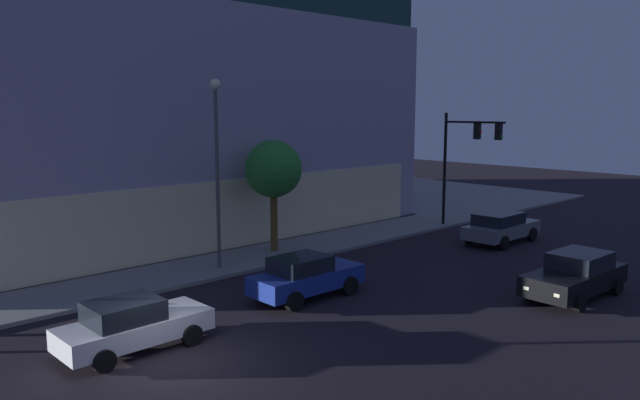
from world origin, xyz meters
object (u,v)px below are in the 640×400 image
Objects in this scene: street_lamp_sidewalk at (217,151)px; car_blue at (306,276)px; car_white at (132,325)px; traffic_light_far_corner at (466,148)px; car_black at (576,275)px; car_grey at (501,227)px; modern_building at (109,101)px; sidewalk_tree at (273,170)px.

street_lamp_sidewalk is 1.79× the size of car_blue.
car_white is 0.98× the size of car_blue.
street_lamp_sidewalk is at bearing 172.47° from traffic_light_far_corner.
car_black is at bearing -128.20° from traffic_light_far_corner.
street_lamp_sidewalk is 1.65× the size of car_black.
car_black is at bearing -58.40° from street_lamp_sidewalk.
street_lamp_sidewalk is at bearing 121.60° from car_black.
car_blue reaches higher than car_white.
car_blue is (-15.33, -3.40, -3.87)m from traffic_light_far_corner.
modern_building is at bearing 117.11° from car_grey.
car_blue is 0.93× the size of car_grey.
sidewalk_tree is 1.11× the size of car_grey.
car_black is at bearing -24.44° from car_white.
car_white is (-9.48, -21.82, -6.65)m from modern_building.
traffic_light_far_corner is at bearing 51.80° from car_black.
modern_building is 3.56× the size of street_lamp_sidewalk.
traffic_light_far_corner is (12.76, -18.19, -2.72)m from modern_building.
car_white is at bearing 155.56° from car_black.
sidewalk_tree is at bearing -86.43° from modern_building.
car_blue is at bearing -119.67° from sidewalk_tree.
car_white is (-6.79, -5.67, -4.39)m from street_lamp_sidewalk.
traffic_light_far_corner is 5.40m from car_grey.
car_blue is (-3.54, -6.21, -3.24)m from sidewalk_tree.
modern_building is 4.34× the size of traffic_light_far_corner.
car_black is 1.01× the size of car_grey.
car_blue is (-2.58, -21.59, -6.59)m from modern_building.
modern_building reaches higher than sidewalk_tree.
sidewalk_tree is at bearing 60.33° from car_blue.
car_grey is at bearing 47.09° from car_black.
car_grey is (13.74, -5.43, -4.31)m from street_lamp_sidewalk.
sidewalk_tree is (3.65, 0.76, -1.10)m from street_lamp_sidewalk.
modern_building is 24.71m from car_white.
street_lamp_sidewalk is 15.39m from car_grey.
car_white is 15.68m from car_black.
car_grey is at bearing 0.68° from car_white.
car_grey is (-1.71, -3.39, -3.84)m from traffic_light_far_corner.
car_blue is (0.11, -5.44, -4.34)m from street_lamp_sidewalk.
car_black is at bearing -73.48° from sidewalk_tree.
modern_building is 22.72m from car_blue.
modern_building is 29.46m from car_black.
modern_building is 25.12m from car_grey.
modern_building is at bearing 125.04° from traffic_light_far_corner.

